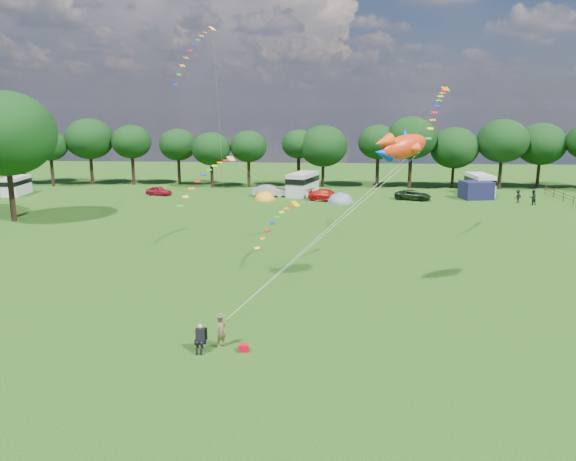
# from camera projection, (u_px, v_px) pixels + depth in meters

# --- Properties ---
(ground_plane) EXTENTS (180.00, 180.00, 0.00)m
(ground_plane) POSITION_uv_depth(u_px,v_px,m) (277.00, 340.00, 28.96)
(ground_plane) COLOR black
(ground_plane) RESTS_ON ground
(tree_line) EXTENTS (102.98, 10.98, 10.27)m
(tree_line) POSITION_uv_depth(u_px,v_px,m) (348.00, 144.00, 80.69)
(tree_line) COLOR black
(tree_line) RESTS_ON ground
(big_tree) EXTENTS (10.00, 10.00, 13.28)m
(big_tree) POSITION_uv_depth(u_px,v_px,m) (5.00, 134.00, 56.34)
(big_tree) COLOR black
(big_tree) RESTS_ON ground
(car_a) EXTENTS (3.78, 2.20, 1.18)m
(car_a) POSITION_uv_depth(u_px,v_px,m) (159.00, 191.00, 74.90)
(car_a) COLOR maroon
(car_a) RESTS_ON ground
(car_b) EXTENTS (4.27, 1.67, 1.49)m
(car_b) POSITION_uv_depth(u_px,v_px,m) (270.00, 191.00, 73.95)
(car_b) COLOR #9CA0A5
(car_b) RESTS_ON ground
(car_c) EXTENTS (5.16, 3.37, 1.43)m
(car_c) POSITION_uv_depth(u_px,v_px,m) (327.00, 195.00, 70.43)
(car_c) COLOR red
(car_c) RESTS_ON ground
(car_d) EXTENTS (5.04, 3.42, 1.26)m
(car_d) POSITION_uv_depth(u_px,v_px,m) (413.00, 195.00, 71.28)
(car_d) COLOR black
(car_d) RESTS_ON ground
(campervan_a) EXTENTS (2.57, 5.18, 2.46)m
(campervan_a) POSITION_uv_depth(u_px,v_px,m) (16.00, 185.00, 75.20)
(campervan_a) COLOR silver
(campervan_a) RESTS_ON ground
(campervan_c) EXTENTS (4.35, 6.62, 3.00)m
(campervan_c) POSITION_uv_depth(u_px,v_px,m) (303.00, 183.00, 74.88)
(campervan_c) COLOR #B7B7BA
(campervan_c) RESTS_ON ground
(campervan_d) EXTENTS (2.91, 5.90, 2.80)m
(campervan_d) POSITION_uv_depth(u_px,v_px,m) (480.00, 184.00, 75.02)
(campervan_d) COLOR silver
(campervan_d) RESTS_ON ground
(tent_orange) EXTENTS (2.71, 2.97, 2.12)m
(tent_orange) POSITION_uv_depth(u_px,v_px,m) (265.00, 200.00, 71.33)
(tent_orange) COLOR orange
(tent_orange) RESTS_ON ground
(tent_greyblue) EXTENTS (3.29, 3.61, 2.45)m
(tent_greyblue) POSITION_uv_depth(u_px,v_px,m) (340.00, 203.00, 69.37)
(tent_greyblue) COLOR slate
(tent_greyblue) RESTS_ON ground
(awning_navy) EXTENTS (4.15, 3.62, 2.26)m
(awning_navy) POSITION_uv_depth(u_px,v_px,m) (476.00, 190.00, 72.01)
(awning_navy) COLOR #17173A
(awning_navy) RESTS_ON ground
(kite_flyer) EXTENTS (0.67, 0.70, 1.61)m
(kite_flyer) POSITION_uv_depth(u_px,v_px,m) (221.00, 332.00, 27.98)
(kite_flyer) COLOR brown
(kite_flyer) RESTS_ON ground
(camp_chair) EXTENTS (0.69, 0.70, 1.44)m
(camp_chair) POSITION_uv_depth(u_px,v_px,m) (200.00, 335.00, 27.46)
(camp_chair) COLOR #99999E
(camp_chair) RESTS_ON ground
(kite_bag) EXTENTS (0.54, 0.40, 0.35)m
(kite_bag) POSITION_uv_depth(u_px,v_px,m) (244.00, 348.00, 27.57)
(kite_bag) COLOR #C10317
(kite_bag) RESTS_ON ground
(fish_kite) EXTENTS (4.03, 3.13, 2.20)m
(fish_kite) POSITION_uv_depth(u_px,v_px,m) (400.00, 147.00, 34.29)
(fish_kite) COLOR red
(fish_kite) RESTS_ON ground
(streamer_kite_a) EXTENTS (3.31, 5.67, 5.79)m
(streamer_kite_a) POSITION_uv_depth(u_px,v_px,m) (197.00, 46.00, 53.74)
(streamer_kite_a) COLOR #EEF62A
(streamer_kite_a) RESTS_ON ground
(streamer_kite_b) EXTENTS (4.33, 4.74, 3.82)m
(streamer_kite_b) POSITION_uv_depth(u_px,v_px,m) (210.00, 173.00, 47.76)
(streamer_kite_b) COLOR gold
(streamer_kite_b) RESTS_ON ground
(streamer_kite_c) EXTENTS (3.12, 5.00, 2.81)m
(streamer_kite_c) POSITION_uv_depth(u_px,v_px,m) (281.00, 217.00, 42.63)
(streamer_kite_c) COLOR #E1B100
(streamer_kite_c) RESTS_ON ground
(walker_a) EXTENTS (1.04, 0.84, 1.84)m
(walker_a) POSITION_uv_depth(u_px,v_px,m) (533.00, 198.00, 67.52)
(walker_a) COLOR black
(walker_a) RESTS_ON ground
(walker_b) EXTENTS (1.13, 0.96, 1.61)m
(walker_b) POSITION_uv_depth(u_px,v_px,m) (518.00, 196.00, 69.21)
(walker_b) COLOR black
(walker_b) RESTS_ON ground
(streamer_kite_d) EXTENTS (2.70, 4.99, 4.30)m
(streamer_kite_d) POSITION_uv_depth(u_px,v_px,m) (439.00, 104.00, 47.47)
(streamer_kite_d) COLOR #CE7B00
(streamer_kite_d) RESTS_ON ground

